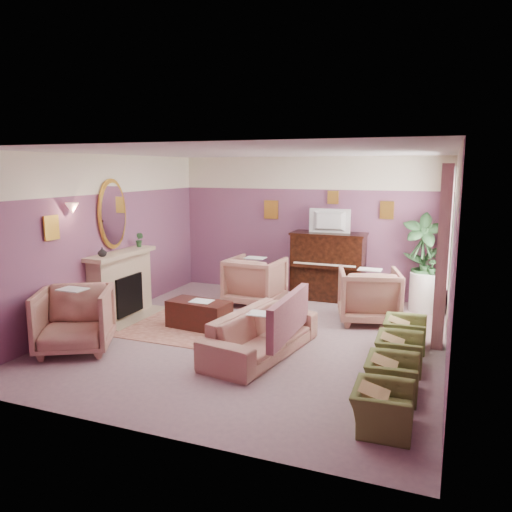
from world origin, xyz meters
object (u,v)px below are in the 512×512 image
(floral_armchair_left, at_px, (255,278))
(side_table, at_px, (424,292))
(sofa, at_px, (261,326))
(olive_chair_d, at_px, (405,328))
(television, at_px, (329,219))
(coffee_table, at_px, (199,314))
(olive_chair_b, at_px, (392,371))
(floral_armchair_front, at_px, (74,316))
(olive_chair_c, at_px, (399,347))
(piano, at_px, (328,267))
(floral_armchair_right, at_px, (369,292))
(olive_chair_a, at_px, (383,401))

(floral_armchair_left, height_order, side_table, floral_armchair_left)
(sofa, distance_m, olive_chair_d, 2.10)
(television, distance_m, olive_chair_d, 3.08)
(coffee_table, height_order, olive_chair_b, olive_chair_b)
(floral_armchair_front, xyz_separation_m, olive_chair_c, (4.36, 1.02, -0.22))
(olive_chair_d, bearing_deg, sofa, -151.74)
(sofa, xyz_separation_m, floral_armchair_left, (-1.03, 2.39, 0.09))
(piano, xyz_separation_m, floral_armchair_right, (0.99, -1.21, -0.14))
(olive_chair_b, relative_size, olive_chair_d, 1.00)
(olive_chair_a, height_order, olive_chair_b, same)
(olive_chair_d, bearing_deg, olive_chair_a, -90.00)
(floral_armchair_front, relative_size, olive_chair_a, 1.50)
(coffee_table, distance_m, floral_armchair_left, 1.73)
(sofa, distance_m, floral_armchair_right, 2.37)
(olive_chair_c, bearing_deg, sofa, -174.67)
(olive_chair_a, bearing_deg, olive_chair_b, 90.00)
(coffee_table, bearing_deg, television, 58.70)
(sofa, height_order, olive_chair_d, sofa)
(piano, xyz_separation_m, floral_armchair_front, (-2.68, -4.12, -0.14))
(olive_chair_d, bearing_deg, olive_chair_b, -90.00)
(television, distance_m, floral_armchair_left, 1.82)
(television, height_order, coffee_table, television)
(coffee_table, distance_m, olive_chair_a, 3.88)
(television, height_order, sofa, television)
(floral_armchair_front, height_order, olive_chair_c, floral_armchair_front)
(floral_armchair_right, relative_size, floral_armchair_front, 1.00)
(olive_chair_c, xyz_separation_m, olive_chair_d, (0.00, 0.82, 0.00))
(olive_chair_b, xyz_separation_m, side_table, (0.15, 3.75, 0.06))
(olive_chair_b, height_order, olive_chair_d, same)
(piano, distance_m, floral_armchair_left, 1.50)
(floral_armchair_left, relative_size, olive_chair_b, 1.50)
(olive_chair_a, bearing_deg, floral_armchair_front, 171.86)
(olive_chair_b, bearing_deg, sofa, 160.67)
(floral_armchair_front, bearing_deg, olive_chair_b, 2.58)
(olive_chair_a, bearing_deg, coffee_table, 145.72)
(television, height_order, side_table, television)
(piano, distance_m, olive_chair_c, 3.55)
(floral_armchair_right, bearing_deg, coffee_table, -151.84)
(floral_armchair_left, height_order, floral_armchair_right, same)
(piano, distance_m, floral_armchair_front, 4.92)
(television, bearing_deg, floral_armchair_front, -123.36)
(coffee_table, relative_size, sofa, 0.49)
(sofa, distance_m, olive_chair_a, 2.36)
(piano, relative_size, olive_chair_d, 2.08)
(olive_chair_c, xyz_separation_m, side_table, (0.15, 2.93, 0.06))
(olive_chair_c, bearing_deg, olive_chair_d, 90.00)
(side_table, bearing_deg, olive_chair_c, -92.89)
(television, relative_size, floral_armchair_front, 0.79)
(olive_chair_b, bearing_deg, olive_chair_d, 90.00)
(floral_armchair_right, xyz_separation_m, floral_armchair_front, (-3.67, -2.91, 0.00))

